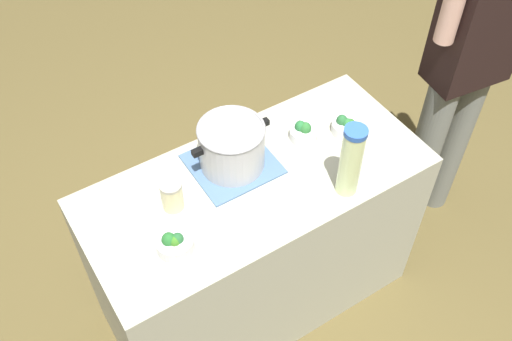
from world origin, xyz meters
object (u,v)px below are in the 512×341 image
object	(u,v)px
lemonade_pitcher	(351,161)
person_cook	(464,73)
cooking_pot	(232,146)
broccoli_bowl_center	(347,126)
mason_jar	(172,195)
broccoli_bowl_back	(304,132)
broccoli_bowl_front	(174,243)

from	to	relation	value
lemonade_pitcher	person_cook	distance (m)	0.83
cooking_pot	lemonade_pitcher	world-z (taller)	lemonade_pitcher
lemonade_pitcher	broccoli_bowl_center	world-z (taller)	lemonade_pitcher
mason_jar	lemonade_pitcher	bearing A→B (deg)	-25.03
broccoli_bowl_back	person_cook	distance (m)	0.79
cooking_pot	broccoli_bowl_center	size ratio (longest dim) A/B	2.49
mason_jar	broccoli_bowl_center	xyz separation A→B (m)	(0.77, -0.03, -0.03)
mason_jar	broccoli_bowl_center	bearing A→B (deg)	-2.31
broccoli_bowl_front	broccoli_bowl_center	bearing A→B (deg)	9.02
broccoli_bowl_front	broccoli_bowl_back	size ratio (longest dim) A/B	1.15
cooking_pot	broccoli_bowl_back	size ratio (longest dim) A/B	2.84
lemonade_pitcher	mason_jar	bearing A→B (deg)	154.97
broccoli_bowl_back	cooking_pot	bearing A→B (deg)	175.46
cooking_pot	broccoli_bowl_center	world-z (taller)	cooking_pot
cooking_pot	broccoli_bowl_front	world-z (taller)	cooking_pot
broccoli_bowl_front	person_cook	xyz separation A→B (m)	(1.46, 0.10, 0.03)
broccoli_bowl_center	lemonade_pitcher	bearing A→B (deg)	-128.48
mason_jar	broccoli_bowl_center	world-z (taller)	mason_jar
mason_jar	person_cook	bearing A→B (deg)	-2.90
broccoli_bowl_center	broccoli_bowl_back	distance (m)	0.18
cooking_pot	mason_jar	bearing A→B (deg)	-168.11
broccoli_bowl_front	broccoli_bowl_center	world-z (taller)	broccoli_bowl_front
cooking_pot	mason_jar	distance (m)	0.30
lemonade_pitcher	person_cook	size ratio (longest dim) A/B	0.18
broccoli_bowl_back	person_cook	world-z (taller)	person_cook
lemonade_pitcher	mason_jar	distance (m)	0.65
lemonade_pitcher	broccoli_bowl_front	distance (m)	0.68
mason_jar	broccoli_bowl_front	size ratio (longest dim) A/B	0.96
cooking_pot	broccoli_bowl_front	bearing A→B (deg)	-148.14
broccoli_bowl_front	person_cook	size ratio (longest dim) A/B	0.08
cooking_pot	broccoli_bowl_back	bearing A→B (deg)	-4.54
mason_jar	broccoli_bowl_front	xyz separation A→B (m)	(-0.08, -0.17, -0.03)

